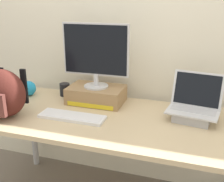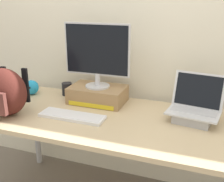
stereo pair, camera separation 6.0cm
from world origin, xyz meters
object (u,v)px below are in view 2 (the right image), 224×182
(external_keyboard, at_px, (72,116))
(plush_toy, at_px, (31,87))
(desktop_monitor, at_px, (97,54))
(coffee_mug, at_px, (67,89))
(toner_box_yellow, at_px, (98,94))
(open_laptop, at_px, (194,112))
(messenger_backpack, at_px, (4,92))

(external_keyboard, distance_m, plush_toy, 0.59)
(desktop_monitor, xyz_separation_m, external_keyboard, (-0.05, -0.31, -0.35))
(coffee_mug, bearing_deg, toner_box_yellow, -11.90)
(open_laptop, xyz_separation_m, plush_toy, (-1.26, 0.07, -0.00))
(desktop_monitor, height_order, external_keyboard, desktop_monitor)
(external_keyboard, bearing_deg, coffee_mug, 122.63)
(desktop_monitor, relative_size, messenger_backpack, 1.52)
(messenger_backpack, xyz_separation_m, plush_toy, (-0.09, 0.40, -0.10))
(desktop_monitor, relative_size, plush_toy, 4.19)
(toner_box_yellow, relative_size, desktop_monitor, 0.84)
(coffee_mug, xyz_separation_m, plush_toy, (-0.28, -0.08, 0.01))
(desktop_monitor, bearing_deg, toner_box_yellow, 90.37)
(desktop_monitor, bearing_deg, coffee_mug, 166.88)
(desktop_monitor, height_order, plush_toy, desktop_monitor)
(coffee_mug, bearing_deg, desktop_monitor, -12.12)
(open_laptop, distance_m, messenger_backpack, 1.22)
(toner_box_yellow, bearing_deg, external_keyboard, -98.77)
(open_laptop, bearing_deg, coffee_mug, 179.82)
(external_keyboard, xyz_separation_m, coffee_mug, (-0.24, 0.37, 0.04))
(desktop_monitor, height_order, open_laptop, desktop_monitor)
(plush_toy, bearing_deg, coffee_mug, 16.97)
(messenger_backpack, xyz_separation_m, coffee_mug, (0.19, 0.48, -0.11))
(messenger_backpack, bearing_deg, toner_box_yellow, 37.46)
(toner_box_yellow, bearing_deg, coffee_mug, 168.10)
(plush_toy, bearing_deg, toner_box_yellow, 2.44)
(desktop_monitor, distance_m, coffee_mug, 0.43)
(messenger_backpack, relative_size, plush_toy, 2.76)
(messenger_backpack, relative_size, coffee_mug, 2.62)
(toner_box_yellow, xyz_separation_m, messenger_backpack, (-0.48, -0.42, 0.10))
(toner_box_yellow, xyz_separation_m, desktop_monitor, (0.00, -0.00, 0.30))
(toner_box_yellow, xyz_separation_m, coffee_mug, (-0.29, 0.06, -0.01))
(external_keyboard, height_order, coffee_mug, coffee_mug)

